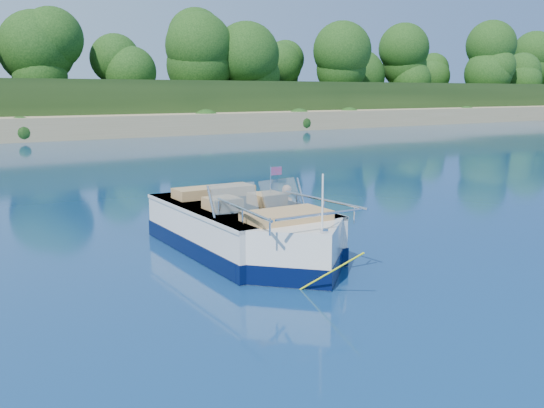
{
  "coord_description": "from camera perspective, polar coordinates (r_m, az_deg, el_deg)",
  "views": [
    {
      "loc": [
        -5.72,
        -5.91,
        3.12
      ],
      "look_at": [
        0.99,
        4.32,
        0.85
      ],
      "focal_mm": 40.0,
      "sensor_mm": 36.0,
      "label": 1
    }
  ],
  "objects": [
    {
      "name": "tow_tube",
      "position": [
        14.36,
        1.0,
        -1.68
      ],
      "size": [
        1.48,
        1.48,
        0.33
      ],
      "rotation": [
        0.0,
        0.0,
        -0.21
      ],
      "color": "yellow",
      "rests_on": "ground"
    },
    {
      "name": "motorboat",
      "position": [
        11.79,
        -2.17,
        -2.8
      ],
      "size": [
        2.4,
        6.31,
        2.1
      ],
      "rotation": [
        0.0,
        0.0,
        -0.03
      ],
      "color": "silver",
      "rests_on": "ground"
    },
    {
      "name": "boy",
      "position": [
        14.38,
        1.02,
        -2.01
      ],
      "size": [
        0.69,
        0.79,
        1.45
      ],
      "primitive_type": "imported",
      "rotation": [
        0.0,
        -0.17,
        2.17
      ],
      "color": "tan",
      "rests_on": "ground"
    },
    {
      "name": "ground",
      "position": [
        8.8,
        10.26,
        -10.45
      ],
      "size": [
        160.0,
        160.0,
        0.0
      ],
      "primitive_type": "plane",
      "color": "#0B214D",
      "rests_on": "ground"
    }
  ]
}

